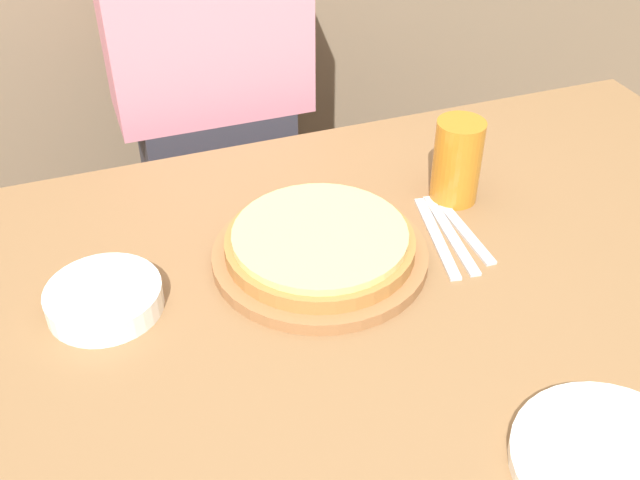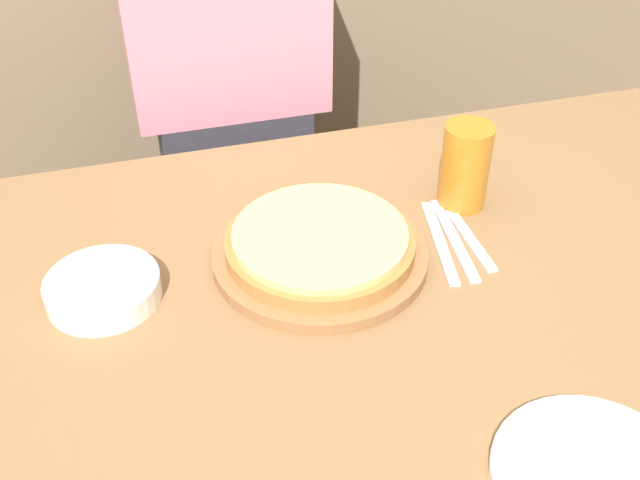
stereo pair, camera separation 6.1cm
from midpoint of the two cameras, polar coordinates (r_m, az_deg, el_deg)
dining_table at (r=1.38m, az=4.57°, el=-17.00°), size 1.60×1.02×0.77m
pizza_on_board at (r=1.15m, az=1.51°, el=-0.61°), size 0.33×0.33×0.06m
beer_glass at (r=1.28m, az=12.38°, el=5.74°), size 0.08×0.08×0.15m
side_bowl at (r=1.12m, az=-14.72°, el=-3.65°), size 0.17×0.17×0.04m
fork at (r=1.22m, az=10.52°, el=-0.15°), size 0.06×0.22×0.00m
dinner_knife at (r=1.23m, az=11.57°, el=0.04°), size 0.04×0.22×0.00m
spoon at (r=1.24m, az=12.61°, el=0.24°), size 0.02×0.18×0.00m
diner_person at (r=1.71m, az=-5.60°, el=7.61°), size 0.40×0.20×1.34m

